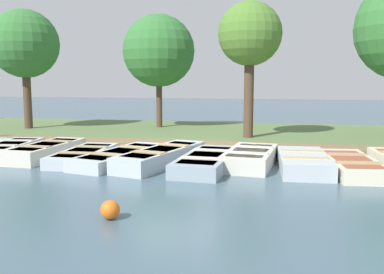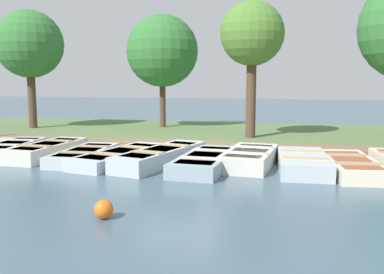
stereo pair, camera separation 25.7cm
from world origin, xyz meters
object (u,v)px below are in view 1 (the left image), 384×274
(park_tree_left, at_px, (159,51))
(rowboat_6, at_px, (207,161))
(park_tree_center, at_px, (250,36))
(rowboat_1, at_px, (10,149))
(park_tree_far_left, at_px, (25,44))
(rowboat_2, at_px, (46,150))
(rowboat_3, at_px, (84,155))
(rowboat_8, at_px, (303,162))
(rowboat_5, at_px, (162,156))
(buoy, at_px, (110,210))
(rowboat_7, at_px, (250,157))
(rowboat_9, at_px, (351,165))
(rowboat_4, at_px, (121,156))

(park_tree_left, bearing_deg, rowboat_6, 24.55)
(rowboat_6, bearing_deg, park_tree_center, 175.52)
(rowboat_1, relative_size, rowboat_6, 0.84)
(park_tree_center, bearing_deg, park_tree_far_left, -96.30)
(rowboat_6, xyz_separation_m, park_tree_far_left, (-6.00, -8.96, 3.58))
(rowboat_2, distance_m, park_tree_far_left, 7.77)
(park_tree_center, bearing_deg, rowboat_3, -41.85)
(rowboat_8, bearing_deg, rowboat_5, -92.94)
(rowboat_6, height_order, rowboat_8, rowboat_8)
(rowboat_3, relative_size, buoy, 9.20)
(rowboat_6, bearing_deg, rowboat_2, -91.98)
(rowboat_8, bearing_deg, rowboat_7, -105.01)
(park_tree_center, bearing_deg, rowboat_6, -7.76)
(park_tree_center, bearing_deg, buoy, -9.19)
(rowboat_2, relative_size, rowboat_5, 0.81)
(buoy, bearing_deg, rowboat_7, 158.80)
(rowboat_9, height_order, buoy, rowboat_9)
(rowboat_4, relative_size, rowboat_7, 1.28)
(rowboat_4, xyz_separation_m, rowboat_5, (0.02, 1.18, 0.05))
(rowboat_8, distance_m, park_tree_far_left, 13.25)
(rowboat_6, bearing_deg, rowboat_9, 97.91)
(rowboat_2, bearing_deg, rowboat_3, 82.37)
(rowboat_2, xyz_separation_m, park_tree_center, (-4.49, 5.52, 3.61))
(rowboat_4, distance_m, park_tree_center, 6.73)
(rowboat_3, xyz_separation_m, park_tree_left, (-7.45, 0.05, 3.35))
(rowboat_6, distance_m, buoy, 4.49)
(rowboat_6, relative_size, rowboat_9, 1.05)
(rowboat_2, distance_m, rowboat_6, 4.87)
(rowboat_3, height_order, rowboat_5, rowboat_5)
(rowboat_8, relative_size, park_tree_far_left, 0.55)
(park_tree_far_left, distance_m, park_tree_center, 9.69)
(rowboat_9, bearing_deg, buoy, -49.70)
(rowboat_7, height_order, rowboat_9, rowboat_7)
(rowboat_6, relative_size, rowboat_7, 1.19)
(rowboat_9, bearing_deg, park_tree_far_left, -120.87)
(rowboat_1, distance_m, park_tree_far_left, 7.08)
(rowboat_8, relative_size, rowboat_9, 0.90)
(rowboat_1, bearing_deg, rowboat_6, 76.99)
(rowboat_9, bearing_deg, rowboat_8, -93.76)
(rowboat_4, xyz_separation_m, park_tree_far_left, (-5.76, -6.50, 3.59))
(rowboat_5, distance_m, park_tree_left, 8.44)
(rowboat_5, relative_size, rowboat_6, 1.10)
(rowboat_8, relative_size, park_tree_center, 0.57)
(rowboat_5, distance_m, rowboat_7, 2.38)
(rowboat_4, relative_size, rowboat_6, 1.07)
(rowboat_1, bearing_deg, rowboat_9, 80.71)
(buoy, height_order, park_tree_center, park_tree_center)
(rowboat_7, xyz_separation_m, park_tree_far_left, (-5.48, -10.03, 3.54))
(park_tree_far_left, bearing_deg, rowboat_2, 36.51)
(rowboat_5, height_order, park_tree_far_left, park_tree_far_left)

